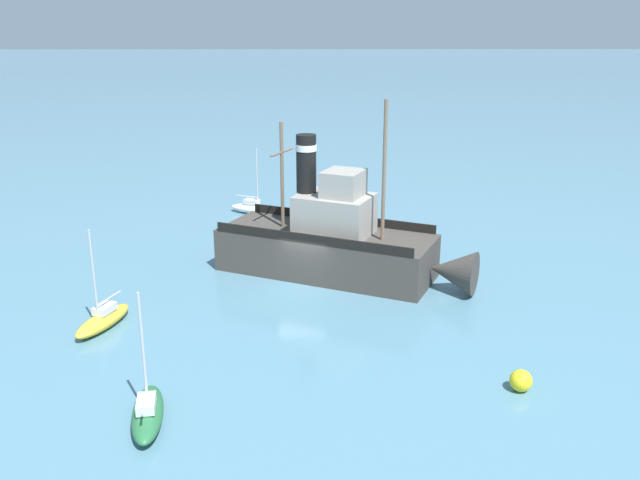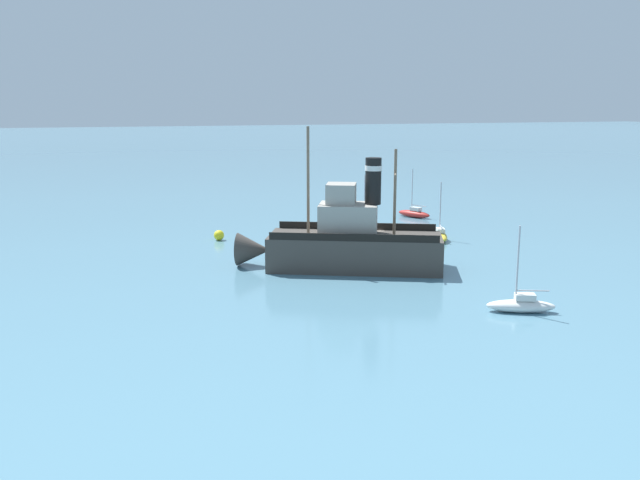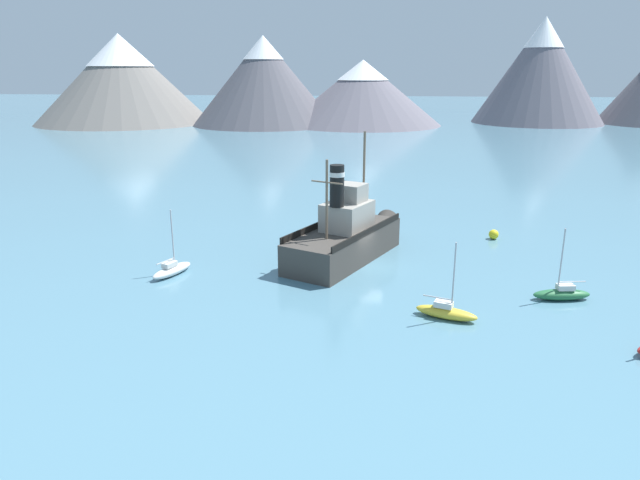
{
  "view_description": "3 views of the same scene",
  "coord_description": "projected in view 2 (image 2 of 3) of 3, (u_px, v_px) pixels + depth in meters",
  "views": [
    {
      "loc": [
        34.13,
        0.56,
        13.76
      ],
      "look_at": [
        -3.25,
        1.02,
        1.52
      ],
      "focal_mm": 38.0,
      "sensor_mm": 36.0,
      "label": 1
    },
    {
      "loc": [
        -45.07,
        18.46,
        11.48
      ],
      "look_at": [
        -3.06,
        4.32,
        2.46
      ],
      "focal_mm": 38.0,
      "sensor_mm": 36.0,
      "label": 2
    },
    {
      "loc": [
        1.17,
        -42.03,
        14.63
      ],
      "look_at": [
        -3.63,
        -0.44,
        2.1
      ],
      "focal_mm": 32.0,
      "sensor_mm": 36.0,
      "label": 3
    }
  ],
  "objects": [
    {
      "name": "ground_plane",
      "position": [
        362.0,
        261.0,
        49.92
      ],
      "size": [
        600.0,
        600.0,
        0.0
      ],
      "primitive_type": "plane",
      "color": "teal"
    },
    {
      "name": "old_tugboat",
      "position": [
        346.0,
        243.0,
        47.41
      ],
      "size": [
        9.05,
        14.5,
        9.9
      ],
      "color": "#423D38",
      "rests_on": "ground"
    },
    {
      "name": "sailboat_yellow",
      "position": [
        440.0,
        235.0,
        57.51
      ],
      "size": [
        3.95,
        2.32,
        4.9
      ],
      "color": "gold",
      "rests_on": "ground"
    },
    {
      "name": "sailboat_green",
      "position": [
        363.0,
        222.0,
        63.63
      ],
      "size": [
        3.92,
        1.66,
        4.9
      ],
      "color": "#286B3D",
      "rests_on": "ground"
    },
    {
      "name": "sailboat_white",
      "position": [
        521.0,
        305.0,
        37.7
      ],
      "size": [
        2.47,
        3.93,
        4.9
      ],
      "color": "white",
      "rests_on": "ground"
    },
    {
      "name": "sailboat_red",
      "position": [
        414.0,
        213.0,
        68.95
      ],
      "size": [
        3.88,
        2.74,
        4.9
      ],
      "color": "#B22823",
      "rests_on": "ground"
    },
    {
      "name": "mooring_buoy",
      "position": [
        219.0,
        235.0,
        57.4
      ],
      "size": [
        0.87,
        0.87,
        0.87
      ],
      "primitive_type": "sphere",
      "color": "yellow",
      "rests_on": "ground"
    }
  ]
}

